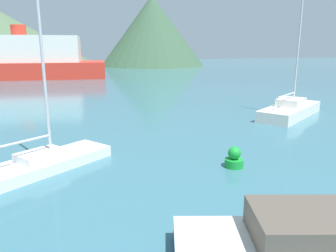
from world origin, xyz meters
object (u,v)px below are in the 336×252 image
sailboat_middle (290,109)px  buoy_marker (234,159)px  sailboat_inner (42,161)px  ferry_distant (21,60)px

sailboat_middle → buoy_marker: bearing=-171.6°
sailboat_inner → buoy_marker: size_ratio=10.61×
ferry_distant → buoy_marker: size_ratio=30.08×
buoy_marker → sailboat_middle: bearing=39.6°
sailboat_inner → ferry_distant: 43.48m
ferry_distant → sailboat_middle: bearing=-54.4°
sailboat_inner → buoy_marker: 7.80m
sailboat_middle → ferry_distant: sailboat_middle is taller
buoy_marker → sailboat_inner: bearing=162.6°
sailboat_middle → ferry_distant: 43.05m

